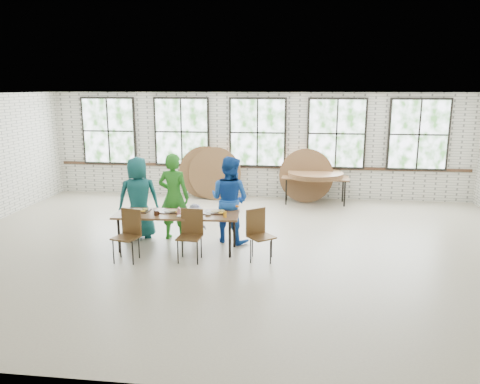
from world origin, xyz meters
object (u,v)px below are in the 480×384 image
at_px(chair_near_left, 129,231).
at_px(dining_table, 177,216).
at_px(chair_near_right, 191,230).
at_px(storage_table, 315,179).

bearing_deg(chair_near_left, dining_table, 56.20).
xyz_separation_m(dining_table, chair_near_right, (0.38, -0.47, -0.13)).
xyz_separation_m(chair_near_left, storage_table, (3.55, 4.79, 0.13)).
xyz_separation_m(dining_table, storage_table, (2.79, 4.16, -0.00)).
bearing_deg(chair_near_right, chair_near_left, -168.19).
bearing_deg(dining_table, chair_near_right, -54.52).
distance_m(chair_near_left, chair_near_right, 1.14).
bearing_deg(chair_near_right, storage_table, 66.32).
bearing_deg(storage_table, chair_near_right, -114.50).
xyz_separation_m(chair_near_left, chair_near_right, (1.13, 0.16, 0.00)).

